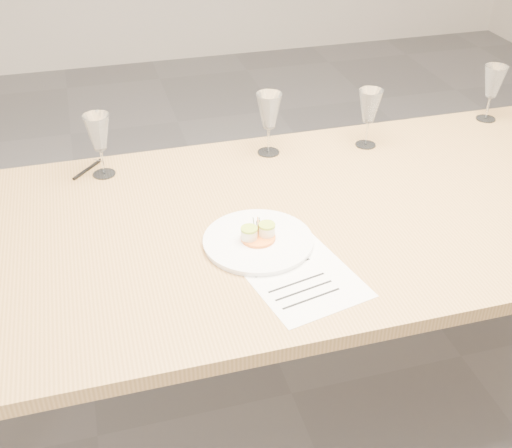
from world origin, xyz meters
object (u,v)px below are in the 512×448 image
object	(u,v)px
ballpoint_pen	(88,169)
wine_glass_0	(98,134)
wine_glass_2	(369,107)
dining_table	(299,233)
recipe_sheet	(299,275)
wine_glass_1	(269,112)
dinner_plate	(258,240)
wine_glass_3	(493,83)

from	to	relation	value
ballpoint_pen	wine_glass_0	bearing A→B (deg)	-90.52
wine_glass_2	dining_table	bearing A→B (deg)	-135.76
recipe_sheet	ballpoint_pen	size ratio (longest dim) A/B	3.15
wine_glass_1	dinner_plate	bearing A→B (deg)	-109.51
wine_glass_1	wine_glass_3	bearing A→B (deg)	2.72
wine_glass_0	wine_glass_3	distance (m)	1.38
recipe_sheet	ballpoint_pen	distance (m)	0.84
dining_table	recipe_sheet	bearing A→B (deg)	-108.89
recipe_sheet	wine_glass_2	bearing A→B (deg)	41.55
dining_table	wine_glass_0	xyz separation A→B (m)	(-0.52, 0.38, 0.21)
ballpoint_pen	wine_glass_1	size ratio (longest dim) A/B	0.55
wine_glass_3	wine_glass_0	bearing A→B (deg)	-178.23
dining_table	wine_glass_2	distance (m)	0.54
wine_glass_2	wine_glass_1	bearing A→B (deg)	173.89
recipe_sheet	wine_glass_0	bearing A→B (deg)	110.84
dinner_plate	recipe_sheet	world-z (taller)	dinner_plate
dinner_plate	recipe_sheet	size ratio (longest dim) A/B	0.81
dinner_plate	wine_glass_1	size ratio (longest dim) A/B	1.40
recipe_sheet	wine_glass_3	distance (m)	1.19
dinner_plate	wine_glass_2	xyz separation A→B (m)	(0.51, 0.46, 0.13)
recipe_sheet	wine_glass_1	size ratio (longest dim) A/B	1.74
wine_glass_2	ballpoint_pen	bearing A→B (deg)	175.35
ballpoint_pen	wine_glass_0	size ratio (longest dim) A/B	0.57
wine_glass_1	wine_glass_2	size ratio (longest dim) A/B	1.05
recipe_sheet	wine_glass_2	xyz separation A→B (m)	(0.45, 0.61, 0.14)
dining_table	ballpoint_pen	distance (m)	0.71
wine_glass_0	wine_glass_1	size ratio (longest dim) A/B	0.97
recipe_sheet	wine_glass_3	xyz separation A→B (m)	(0.96, 0.69, 0.14)
recipe_sheet	wine_glass_0	distance (m)	0.79
ballpoint_pen	wine_glass_0	world-z (taller)	wine_glass_0
ballpoint_pen	wine_glass_3	world-z (taller)	wine_glass_3
wine_glass_2	wine_glass_0	bearing A→B (deg)	177.82
dining_table	wine_glass_0	size ratio (longest dim) A/B	11.95
wine_glass_0	dining_table	bearing A→B (deg)	-36.13
wine_glass_1	dining_table	bearing A→B (deg)	-93.06
wine_glass_0	wine_glass_3	world-z (taller)	wine_glass_3
dining_table	wine_glass_2	size ratio (longest dim) A/B	12.13
recipe_sheet	wine_glass_1	distance (m)	0.68
dinner_plate	wine_glass_1	world-z (taller)	wine_glass_1
dinner_plate	wine_glass_3	distance (m)	1.16
dining_table	wine_glass_0	world-z (taller)	wine_glass_0
wine_glass_1	wine_glass_3	size ratio (longest dim) A/B	1.03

